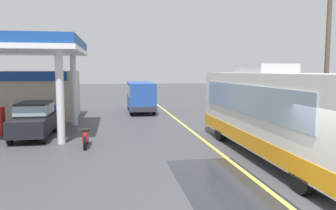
{
  "coord_description": "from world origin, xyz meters",
  "views": [
    {
      "loc": [
        -4.34,
        -7.28,
        3.42
      ],
      "look_at": [
        -1.5,
        10.0,
        1.6
      ],
      "focal_mm": 35.49,
      "sensor_mm": 36.0,
      "label": 1
    }
  ],
  "objects_px": {
    "car_at_pump": "(34,118)",
    "minibus_opposing_lane": "(140,94)",
    "coach_bus_main": "(274,114)",
    "motorcycle_parked_forecourt": "(86,137)",
    "pedestrian_near_pump": "(39,121)",
    "pedestrian_by_shop": "(53,113)"
  },
  "relations": [
    {
      "from": "car_at_pump",
      "to": "motorcycle_parked_forecourt",
      "type": "bearing_deg",
      "value": -42.86
    },
    {
      "from": "minibus_opposing_lane",
      "to": "pedestrian_by_shop",
      "type": "relative_size",
      "value": 3.69
    },
    {
      "from": "motorcycle_parked_forecourt",
      "to": "pedestrian_by_shop",
      "type": "bearing_deg",
      "value": 114.03
    },
    {
      "from": "minibus_opposing_lane",
      "to": "motorcycle_parked_forecourt",
      "type": "distance_m",
      "value": 12.87
    },
    {
      "from": "car_at_pump",
      "to": "pedestrian_by_shop",
      "type": "xyz_separation_m",
      "value": [
        0.49,
        2.52,
        -0.08
      ]
    },
    {
      "from": "minibus_opposing_lane",
      "to": "pedestrian_by_shop",
      "type": "height_order",
      "value": "minibus_opposing_lane"
    },
    {
      "from": "motorcycle_parked_forecourt",
      "to": "minibus_opposing_lane",
      "type": "bearing_deg",
      "value": 74.36
    },
    {
      "from": "coach_bus_main",
      "to": "motorcycle_parked_forecourt",
      "type": "distance_m",
      "value": 8.19
    },
    {
      "from": "car_at_pump",
      "to": "motorcycle_parked_forecourt",
      "type": "relative_size",
      "value": 2.33
    },
    {
      "from": "coach_bus_main",
      "to": "car_at_pump",
      "type": "relative_size",
      "value": 2.63
    },
    {
      "from": "car_at_pump",
      "to": "minibus_opposing_lane",
      "type": "distance_m",
      "value": 11.61
    },
    {
      "from": "minibus_opposing_lane",
      "to": "pedestrian_near_pump",
      "type": "height_order",
      "value": "minibus_opposing_lane"
    },
    {
      "from": "coach_bus_main",
      "to": "pedestrian_by_shop",
      "type": "relative_size",
      "value": 6.65
    },
    {
      "from": "minibus_opposing_lane",
      "to": "pedestrian_by_shop",
      "type": "xyz_separation_m",
      "value": [
        -5.72,
        -7.28,
        -0.54
      ]
    },
    {
      "from": "pedestrian_near_pump",
      "to": "pedestrian_by_shop",
      "type": "distance_m",
      "value": 3.18
    },
    {
      "from": "coach_bus_main",
      "to": "motorcycle_parked_forecourt",
      "type": "height_order",
      "value": "coach_bus_main"
    },
    {
      "from": "coach_bus_main",
      "to": "car_at_pump",
      "type": "distance_m",
      "value": 11.69
    },
    {
      "from": "coach_bus_main",
      "to": "motorcycle_parked_forecourt",
      "type": "xyz_separation_m",
      "value": [
        -7.53,
        2.98,
        -1.28
      ]
    },
    {
      "from": "motorcycle_parked_forecourt",
      "to": "pedestrian_near_pump",
      "type": "bearing_deg",
      "value": 141.58
    },
    {
      "from": "coach_bus_main",
      "to": "pedestrian_near_pump",
      "type": "xyz_separation_m",
      "value": [
        -9.92,
        4.88,
        -0.79
      ]
    },
    {
      "from": "car_at_pump",
      "to": "motorcycle_parked_forecourt",
      "type": "height_order",
      "value": "car_at_pump"
    },
    {
      "from": "pedestrian_by_shop",
      "to": "minibus_opposing_lane",
      "type": "bearing_deg",
      "value": 51.83
    }
  ]
}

